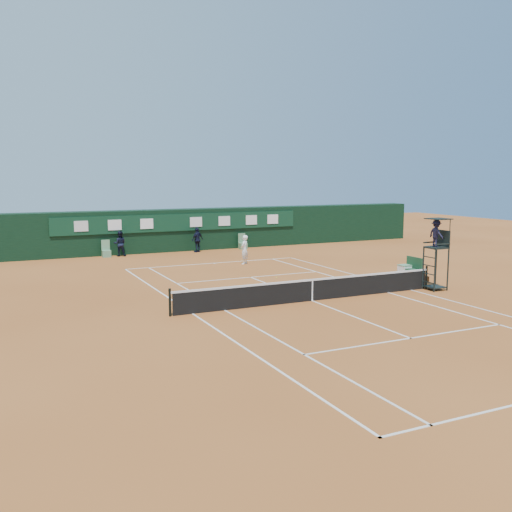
{
  "coord_description": "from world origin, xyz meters",
  "views": [
    {
      "loc": [
        -12.64,
        -20.92,
        5.43
      ],
      "look_at": [
        0.14,
        6.0,
        1.2
      ],
      "focal_mm": 40.0,
      "sensor_mm": 36.0,
      "label": 1
    }
  ],
  "objects_px": {
    "tennis_net": "(312,289)",
    "cooler": "(405,271)",
    "player": "(244,250)",
    "player_bench": "(412,266)",
    "umpire_chair": "(437,239)"
  },
  "relations": [
    {
      "from": "player_bench",
      "to": "cooler",
      "type": "relative_size",
      "value": 1.86
    },
    {
      "from": "player_bench",
      "to": "player",
      "type": "height_order",
      "value": "player"
    },
    {
      "from": "cooler",
      "to": "player",
      "type": "distance_m",
      "value": 9.81
    },
    {
      "from": "cooler",
      "to": "player",
      "type": "height_order",
      "value": "player"
    },
    {
      "from": "tennis_net",
      "to": "player",
      "type": "height_order",
      "value": "player"
    },
    {
      "from": "tennis_net",
      "to": "player_bench",
      "type": "height_order",
      "value": "same"
    },
    {
      "from": "tennis_net",
      "to": "cooler",
      "type": "distance_m",
      "value": 8.23
    },
    {
      "from": "tennis_net",
      "to": "umpire_chair",
      "type": "xyz_separation_m",
      "value": [
        6.55,
        -0.42,
        1.95
      ]
    },
    {
      "from": "cooler",
      "to": "player_bench",
      "type": "bearing_deg",
      "value": -66.18
    },
    {
      "from": "cooler",
      "to": "player",
      "type": "xyz_separation_m",
      "value": [
        -6.02,
        7.73,
        0.57
      ]
    },
    {
      "from": "player_bench",
      "to": "cooler",
      "type": "xyz_separation_m",
      "value": [
        -0.18,
        0.4,
        -0.27
      ]
    },
    {
      "from": "tennis_net",
      "to": "player",
      "type": "bearing_deg",
      "value": 81.47
    },
    {
      "from": "tennis_net",
      "to": "cooler",
      "type": "bearing_deg",
      "value": 21.79
    },
    {
      "from": "tennis_net",
      "to": "cooler",
      "type": "xyz_separation_m",
      "value": [
        7.64,
        3.05,
        -0.18
      ]
    },
    {
      "from": "umpire_chair",
      "to": "player_bench",
      "type": "xyz_separation_m",
      "value": [
        1.27,
        3.08,
        -1.86
      ]
    }
  ]
}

